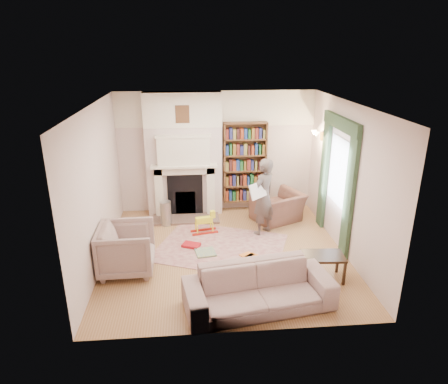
{
  "coord_description": "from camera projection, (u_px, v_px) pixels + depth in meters",
  "views": [
    {
      "loc": [
        -0.62,
        -6.73,
        3.73
      ],
      "look_at": [
        0.0,
        0.25,
        1.15
      ],
      "focal_mm": 32.0,
      "sensor_mm": 36.0,
      "label": 1
    }
  ],
  "objects": [
    {
      "name": "coffee_table",
      "position": [
        322.0,
        267.0,
        6.72
      ],
      "size": [
        0.73,
        0.49,
        0.45
      ],
      "primitive_type": null,
      "rotation": [
        0.0,
        0.0,
        -0.06
      ],
      "color": "black",
      "rests_on": "floor"
    },
    {
      "name": "wall_sconce",
      "position": [
        313.0,
        136.0,
        8.55
      ],
      "size": [
        0.2,
        0.24,
        0.24
      ],
      "primitive_type": null,
      "color": "gold",
      "rests_on": "wall_right"
    },
    {
      "name": "rug",
      "position": [
        221.0,
        247.0,
        7.82
      ],
      "size": [
        2.88,
        2.56,
        0.01
      ],
      "primitive_type": "cube",
      "rotation": [
        0.0,
        0.0,
        -0.37
      ],
      "color": "#C5A995",
      "rests_on": "floor"
    },
    {
      "name": "curtain_right",
      "position": [
        324.0,
        173.0,
        8.43
      ],
      "size": [
        0.07,
        0.32,
        2.4
      ],
      "primitive_type": "cube",
      "color": "#2C442B",
      "rests_on": "floor"
    },
    {
      "name": "comic_annuals",
      "position": [
        248.0,
        260.0,
        7.33
      ],
      "size": [
        0.63,
        0.62,
        0.02
      ],
      "color": "red",
      "rests_on": "rug"
    },
    {
      "name": "fireplace",
      "position": [
        184.0,
        156.0,
        9.01
      ],
      "size": [
        1.7,
        0.58,
        2.8
      ],
      "color": "silver",
      "rests_on": "floor"
    },
    {
      "name": "armchair_left",
      "position": [
        127.0,
        249.0,
        6.89
      ],
      "size": [
        0.96,
        0.93,
        0.85
      ],
      "primitive_type": "imported",
      "rotation": [
        0.0,
        0.0,
        1.59
      ],
      "color": "#A8A18B",
      "rests_on": "floor"
    },
    {
      "name": "rocking_horse",
      "position": [
        204.0,
        222.0,
        8.36
      ],
      "size": [
        0.58,
        0.33,
        0.48
      ],
      "primitive_type": null,
      "rotation": [
        0.0,
        0.0,
        0.2
      ],
      "color": "yellow",
      "rests_on": "rug"
    },
    {
      "name": "newspaper",
      "position": [
        258.0,
        191.0,
        7.9
      ],
      "size": [
        0.42,
        0.39,
        0.3
      ],
      "primitive_type": "cube",
      "rotation": [
        -0.35,
        0.0,
        0.72
      ],
      "color": "white",
      "rests_on": "man_reading"
    },
    {
      "name": "wall_left",
      "position": [
        97.0,
        187.0,
        6.96
      ],
      "size": [
        0.0,
        4.5,
        4.5
      ],
      "primitive_type": "plane",
      "rotation": [
        1.57,
        0.0,
        1.57
      ],
      "color": "silver",
      "rests_on": "floor"
    },
    {
      "name": "armchair_reading",
      "position": [
        277.0,
        207.0,
        8.94
      ],
      "size": [
        1.29,
        1.23,
        0.66
      ],
      "primitive_type": "imported",
      "rotation": [
        0.0,
        0.0,
        3.57
      ],
      "color": "#51322B",
      "rests_on": "floor"
    },
    {
      "name": "curtain_left",
      "position": [
        349.0,
        196.0,
        7.12
      ],
      "size": [
        0.07,
        0.32,
        2.4
      ],
      "primitive_type": "cube",
      "color": "#2C442B",
      "rests_on": "floor"
    },
    {
      "name": "board_game",
      "position": [
        205.0,
        252.0,
        7.59
      ],
      "size": [
        0.42,
        0.42,
        0.03
      ],
      "primitive_type": "cube",
      "rotation": [
        0.0,
        0.0,
        0.16
      ],
      "color": "#D2D14A",
      "rests_on": "rug"
    },
    {
      "name": "wall_front",
      "position": [
        241.0,
        241.0,
        5.05
      ],
      "size": [
        4.5,
        0.0,
        4.5
      ],
      "primitive_type": "plane",
      "rotation": [
        -1.57,
        0.0,
        0.0
      ],
      "color": "silver",
      "rests_on": "floor"
    },
    {
      "name": "floor",
      "position": [
        225.0,
        253.0,
        7.63
      ],
      "size": [
        4.5,
        4.5,
        0.0
      ],
      "primitive_type": "plane",
      "color": "#8F5F39",
      "rests_on": "ground"
    },
    {
      "name": "paraffin_heater",
      "position": [
        166.0,
        213.0,
        8.74
      ],
      "size": [
        0.28,
        0.28,
        0.55
      ],
      "primitive_type": "cylinder",
      "rotation": [
        0.0,
        0.0,
        0.21
      ],
      "color": "#9EA1A5",
      "rests_on": "floor"
    },
    {
      "name": "window",
      "position": [
        339.0,
        171.0,
        7.69
      ],
      "size": [
        0.02,
        0.9,
        1.3
      ],
      "primitive_type": "cube",
      "color": "silver",
      "rests_on": "wall_right"
    },
    {
      "name": "bookcase",
      "position": [
        245.0,
        163.0,
        9.26
      ],
      "size": [
        1.0,
        0.24,
        1.85
      ],
      "primitive_type": "cube",
      "color": "brown",
      "rests_on": "floor"
    },
    {
      "name": "game_box_lid",
      "position": [
        191.0,
        245.0,
        7.85
      ],
      "size": [
        0.4,
        0.34,
        0.06
      ],
      "primitive_type": "cube",
      "rotation": [
        0.0,
        0.0,
        -0.42
      ],
      "color": "#A8131B",
      "rests_on": "rug"
    },
    {
      "name": "wall_back",
      "position": [
        216.0,
        152.0,
        9.25
      ],
      "size": [
        4.5,
        0.0,
        4.5
      ],
      "primitive_type": "plane",
      "rotation": [
        1.57,
        0.0,
        0.0
      ],
      "color": "silver",
      "rests_on": "floor"
    },
    {
      "name": "sofa",
      "position": [
        259.0,
        288.0,
        5.95
      ],
      "size": [
        2.32,
        1.21,
        0.65
      ],
      "primitive_type": "imported",
      "rotation": [
        0.0,
        0.0,
        0.16
      ],
      "color": "#AD9E8E",
      "rests_on": "floor"
    },
    {
      "name": "ceiling",
      "position": [
        225.0,
        105.0,
        6.67
      ],
      "size": [
        4.5,
        4.5,
        0.0
      ],
      "primitive_type": "plane",
      "rotation": [
        3.14,
        0.0,
        0.0
      ],
      "color": "white",
      "rests_on": "wall_back"
    },
    {
      "name": "wall_right",
      "position": [
        347.0,
        180.0,
        7.33
      ],
      "size": [
        0.0,
        4.5,
        4.5
      ],
      "primitive_type": "plane",
      "rotation": [
        1.57,
        0.0,
        -1.57
      ],
      "color": "silver",
      "rests_on": "floor"
    },
    {
      "name": "man_reading",
      "position": [
        263.0,
        197.0,
        8.17
      ],
      "size": [
        0.7,
        0.68,
        1.63
      ],
      "primitive_type": "imported",
      "rotation": [
        0.0,
        0.0,
        3.86
      ],
      "color": "#4F433F",
      "rests_on": "floor"
    },
    {
      "name": "pelmet",
      "position": [
        341.0,
        123.0,
        7.37
      ],
      "size": [
        0.09,
        1.7,
        0.24
      ],
      "primitive_type": "cube",
      "color": "#2C442B",
      "rests_on": "wall_right"
    }
  ]
}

